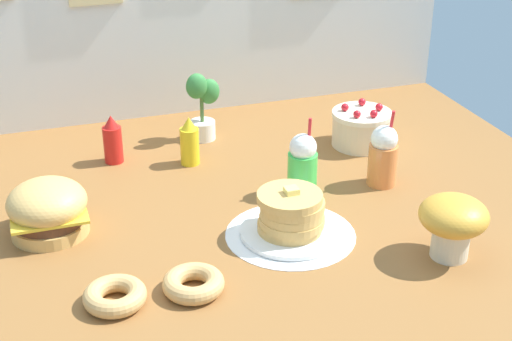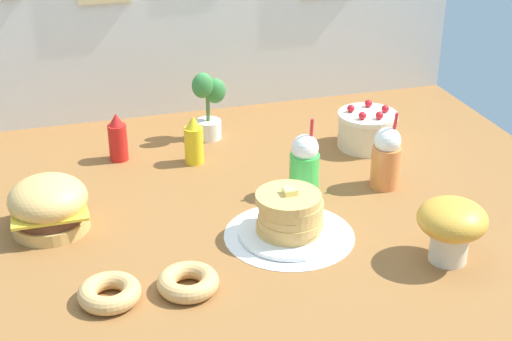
% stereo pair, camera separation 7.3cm
% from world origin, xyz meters
% --- Properties ---
extents(ground_plane, '(2.35, 1.81, 0.02)m').
position_xyz_m(ground_plane, '(0.00, 0.00, -0.01)').
color(ground_plane, brown).
extents(doily_mat, '(0.38, 0.38, 0.00)m').
position_xyz_m(doily_mat, '(0.15, -0.13, 0.00)').
color(doily_mat, white).
rests_on(doily_mat, ground_plane).
extents(burger, '(0.23, 0.23, 0.16)m').
position_xyz_m(burger, '(-0.50, 0.10, 0.08)').
color(burger, '#DBA859').
rests_on(burger, ground_plane).
extents(pancake_stack, '(0.29, 0.29, 0.15)m').
position_xyz_m(pancake_stack, '(0.15, -0.13, 0.06)').
color(pancake_stack, white).
rests_on(pancake_stack, doily_mat).
extents(layer_cake, '(0.21, 0.21, 0.16)m').
position_xyz_m(layer_cake, '(0.62, 0.38, 0.07)').
color(layer_cake, beige).
rests_on(layer_cake, ground_plane).
extents(ketchup_bottle, '(0.06, 0.06, 0.17)m').
position_xyz_m(ketchup_bottle, '(-0.25, 0.52, 0.08)').
color(ketchup_bottle, red).
rests_on(ketchup_bottle, ground_plane).
extents(mustard_bottle, '(0.06, 0.06, 0.17)m').
position_xyz_m(mustard_bottle, '(-0.01, 0.42, 0.08)').
color(mustard_bottle, yellow).
rests_on(mustard_bottle, ground_plane).
extents(cream_soda_cup, '(0.09, 0.09, 0.26)m').
position_xyz_m(cream_soda_cup, '(0.28, 0.10, 0.10)').
color(cream_soda_cup, green).
rests_on(cream_soda_cup, ground_plane).
extents(orange_float_cup, '(0.09, 0.09, 0.26)m').
position_xyz_m(orange_float_cup, '(0.55, 0.08, 0.10)').
color(orange_float_cup, orange).
rests_on(orange_float_cup, ground_plane).
extents(donut_pink_glaze, '(0.16, 0.16, 0.05)m').
position_xyz_m(donut_pink_glaze, '(-0.38, -0.30, 0.03)').
color(donut_pink_glaze, tan).
rests_on(donut_pink_glaze, ground_plane).
extents(donut_chocolate, '(0.16, 0.16, 0.05)m').
position_xyz_m(donut_chocolate, '(-0.18, -0.31, 0.03)').
color(donut_chocolate, tan).
rests_on(donut_chocolate, ground_plane).
extents(potted_plant, '(0.13, 0.10, 0.26)m').
position_xyz_m(potted_plant, '(0.09, 0.62, 0.14)').
color(potted_plant, white).
rests_on(potted_plant, ground_plane).
extents(mushroom_stool, '(0.19, 0.19, 0.18)m').
position_xyz_m(mushroom_stool, '(0.53, -0.37, 0.11)').
color(mushroom_stool, beige).
rests_on(mushroom_stool, ground_plane).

